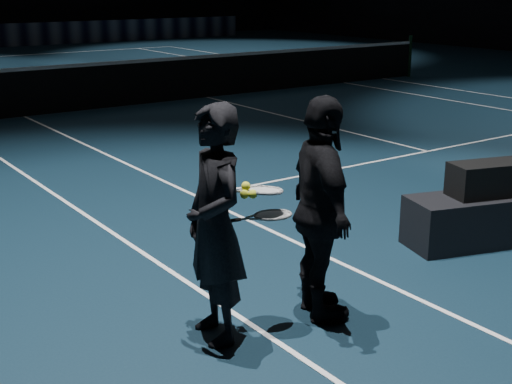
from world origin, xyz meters
TOP-DOWN VIEW (x-y plane):
  - floor at (0.00, 0.00)m, footprint 36.00×36.00m
  - court_lines at (0.00, 0.00)m, footprint 10.98×23.78m
  - net_post_right at (6.40, 0.00)m, footprint 0.10×0.10m
  - net_mesh at (0.00, 0.00)m, footprint 12.80×0.02m
  - net_tape at (0.00, 0.00)m, footprint 12.80×0.03m
  - sponsor_backdrop at (0.00, 15.50)m, footprint 22.00×0.15m
  - player_bench at (-2.54, -9.41)m, footprint 1.73×1.00m
  - racket_bag at (-2.54, -9.41)m, footprint 0.89×0.57m
  - bag_signature at (-2.54, -9.59)m, footprint 0.37×0.12m
  - player_a at (-5.79, -9.53)m, footprint 0.50×0.68m
  - player_b at (-4.96, -9.71)m, footprint 0.76×1.10m
  - racket_lower at (-5.35, -9.63)m, footprint 0.71×0.35m
  - racket_upper at (-5.39, -9.58)m, footprint 0.70×0.31m
  - tennis_balls at (-5.54, -9.58)m, footprint 0.12×0.10m

SIDE VIEW (x-z plane):
  - floor at x=0.00m, z-range 0.00..0.00m
  - court_lines at x=0.00m, z-range 0.00..0.01m
  - player_bench at x=-2.54m, z-range 0.00..0.49m
  - net_mesh at x=0.00m, z-range 0.02..0.88m
  - sponsor_backdrop at x=0.00m, z-range 0.00..0.90m
  - net_post_right at x=6.40m, z-range 0.00..1.10m
  - racket_bag at x=-2.54m, z-range 0.49..0.82m
  - bag_signature at x=-2.54m, z-range 0.60..0.71m
  - player_a at x=-5.79m, z-range 0.00..1.73m
  - player_b at x=-4.96m, z-range 0.00..1.73m
  - racket_lower at x=-5.35m, z-range 0.86..0.89m
  - net_tape at x=0.00m, z-range 0.88..0.95m
  - racket_upper at x=-5.39m, z-range 1.01..1.11m
  - tennis_balls at x=-5.54m, z-range 1.02..1.14m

